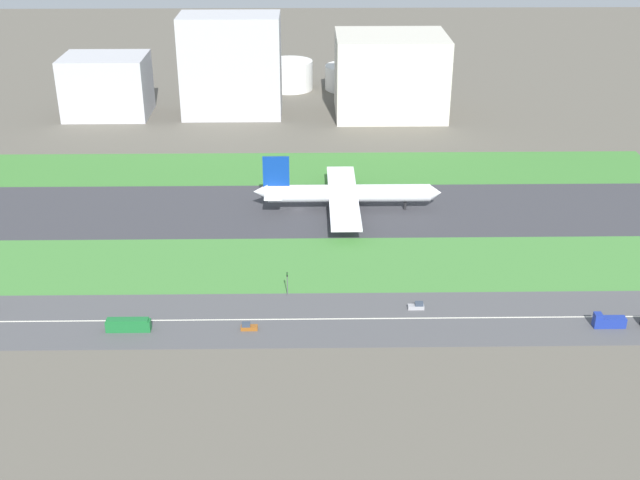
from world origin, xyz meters
The scene contains 17 objects.
ground_plane centered at (0.00, 0.00, 0.00)m, with size 800.00×800.00×0.00m, color #5B564C.
runway centered at (0.00, 0.00, 0.05)m, with size 280.00×46.00×0.10m, color #38383D.
grass_median_north centered at (0.00, 41.00, 0.05)m, with size 280.00×36.00×0.10m, color #3D7A33.
grass_median_south centered at (0.00, -41.00, 0.05)m, with size 280.00×36.00×0.10m, color #427F38.
highway centered at (0.00, -73.00, 0.05)m, with size 280.00×28.00×0.10m, color #4C4C4F.
highway_centerline centered at (0.00, -73.00, 0.11)m, with size 266.00×0.50×0.01m, color silver.
airliner centered at (15.98, 0.00, 6.23)m, with size 65.00×56.00×19.70m.
bus_0 centered at (-43.50, -78.00, 1.82)m, with size 11.60×2.50×3.50m.
truck_0 centered at (82.13, -78.00, 1.67)m, with size 8.40×2.50×4.00m.
car_2 centered at (33.02, -68.00, 0.92)m, with size 4.40×1.80×2.00m.
car_1 centered at (-12.31, -78.00, 0.92)m, with size 4.40×1.80×2.00m.
traffic_light centered at (-2.46, -60.01, 4.29)m, with size 0.36×0.50×7.20m.
terminal_building centered at (-90.00, 114.00, 14.00)m, with size 38.52×28.46×28.00m, color #B2B2B7.
hangar_building centered at (-31.65, 114.00, 23.24)m, with size 45.74×24.82×46.48m, color #B2B2B7.
office_tower centered at (42.15, 114.00, 18.62)m, with size 50.79×39.98×37.25m, color beige.
fuel_tank_west centered at (-5.66, 159.00, 7.44)m, with size 23.81×23.81×14.87m, color silver.
fuel_tank_centre centered at (25.44, 159.00, 6.14)m, with size 25.29×25.29×12.28m, color silver.
Camera 1 is at (3.58, -259.79, 113.46)m, focal length 45.70 mm.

